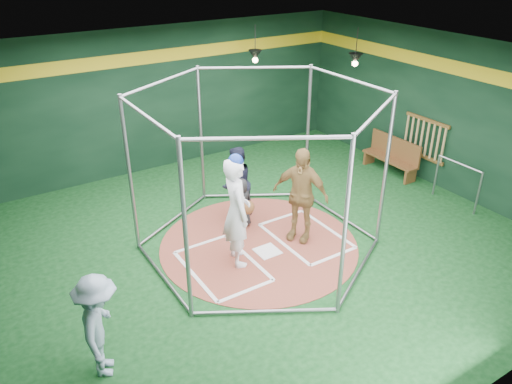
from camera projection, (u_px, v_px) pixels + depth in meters
room_shell at (259, 161)px, 8.84m from camera, size 10.10×9.10×3.53m
clay_disc at (259, 244)px, 9.63m from camera, size 3.80×3.80×0.01m
home_plate at (267, 251)px, 9.40m from camera, size 0.43×0.43×0.01m
batter_box_left at (222, 266)px, 8.98m from camera, size 1.17×1.77×0.01m
batter_box_right at (306, 236)px, 9.89m from camera, size 1.17×1.77×0.01m
batting_cage at (259, 174)px, 8.95m from camera, size 4.05×4.67×3.00m
bat_rack at (424, 138)px, 11.81m from camera, size 0.07×1.25×0.98m
pendant_lamp_near at (255, 55)px, 12.14m from camera, size 0.34×0.34×0.90m
pendant_lamp_far at (355, 58)px, 11.80m from camera, size 0.34×0.34×0.90m
batter_figure at (237, 211)px, 8.67m from camera, size 0.65×0.84×2.11m
visitor_leopard at (300, 195)px, 9.42m from camera, size 0.98×1.18×1.89m
catcher_figure at (242, 203)px, 9.99m from camera, size 0.53×0.57×1.05m
umpire at (236, 183)px, 10.22m from camera, size 0.92×0.82×1.57m
bystander_blue at (100, 326)px, 6.50m from camera, size 0.90×1.14×1.54m
dugout_bench at (392, 155)px, 12.41m from camera, size 0.37×1.57×0.91m
steel_railing at (458, 177)px, 10.81m from camera, size 0.05×1.15×0.99m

